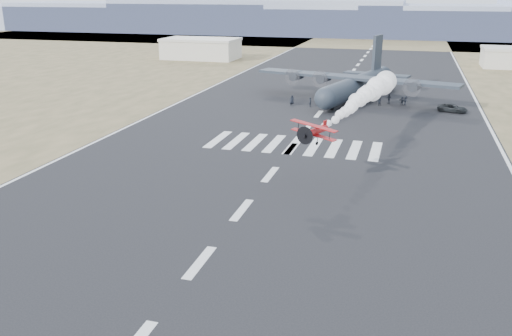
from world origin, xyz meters
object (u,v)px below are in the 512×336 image
at_px(aerobatic_biplane, 315,131).
at_px(crew_b, 361,99).
at_px(crew_f, 402,101).
at_px(crew_g, 291,102).
at_px(transport_aircraft, 357,84).
at_px(crew_c, 406,101).
at_px(crew_e, 292,99).
at_px(crew_d, 389,99).
at_px(crew_h, 379,102).
at_px(crew_a, 310,102).
at_px(support_vehicle, 452,108).
at_px(hangar_left, 201,48).

height_order(aerobatic_biplane, crew_b, aerobatic_biplane).
xyz_separation_m(crew_f, crew_g, (-21.32, -6.83, 0.01)).
height_order(aerobatic_biplane, transport_aircraft, transport_aircraft).
distance_m(aerobatic_biplane, crew_f, 52.48).
xyz_separation_m(crew_c, crew_e, (-22.12, -5.25, 0.03)).
bearing_deg(crew_g, aerobatic_biplane, 132.95).
bearing_deg(crew_d, crew_f, 11.27).
bearing_deg(crew_c, aerobatic_biplane, 112.55).
height_order(crew_e, crew_h, crew_e).
height_order(aerobatic_biplane, crew_e, aerobatic_biplane).
bearing_deg(crew_e, crew_h, 10.15).
bearing_deg(crew_a, support_vehicle, -90.12).
distance_m(aerobatic_biplane, crew_c, 52.93).
height_order(crew_d, crew_f, crew_d).
bearing_deg(crew_a, crew_h, -76.19).
height_order(crew_d, crew_h, crew_d).
xyz_separation_m(aerobatic_biplane, support_vehicle, (18.16, 47.23, -5.90)).
relative_size(crew_a, crew_c, 1.05).
distance_m(crew_e, crew_h, 17.30).
xyz_separation_m(hangar_left, crew_a, (49.25, -66.71, -2.51)).
bearing_deg(support_vehicle, crew_e, 108.01).
bearing_deg(crew_h, hangar_left, -64.82).
distance_m(support_vehicle, crew_g, 30.77).
distance_m(hangar_left, crew_f, 89.88).
height_order(transport_aircraft, crew_f, transport_aircraft).
xyz_separation_m(aerobatic_biplane, crew_f, (8.82, 51.40, -5.82)).
bearing_deg(crew_b, crew_h, -64.06).
bearing_deg(crew_c, support_vehicle, -174.59).
xyz_separation_m(crew_e, crew_h, (17.07, 2.84, -0.02)).
bearing_deg(crew_h, support_vehicle, 151.39).
distance_m(aerobatic_biplane, crew_d, 52.90).
height_order(hangar_left, crew_g, hangar_left).
xyz_separation_m(crew_c, crew_h, (-5.05, -2.41, 0.01)).
xyz_separation_m(transport_aircraft, crew_c, (10.17, -3.45, -2.35)).
relative_size(crew_a, crew_d, 0.95).
bearing_deg(crew_c, crew_h, 58.43).
height_order(crew_c, crew_f, crew_c).
height_order(hangar_left, crew_e, hangar_left).
height_order(transport_aircraft, crew_h, transport_aircraft).
xyz_separation_m(aerobatic_biplane, crew_h, (4.40, 49.34, -5.79)).
xyz_separation_m(aerobatic_biplane, crew_b, (0.67, 51.20, -5.79)).
relative_size(crew_e, crew_g, 1.06).
bearing_deg(crew_h, crew_g, -4.10).
xyz_separation_m(support_vehicle, crew_g, (-30.66, -2.65, 0.09)).
xyz_separation_m(transport_aircraft, crew_g, (-11.78, -10.63, -2.37)).
distance_m(aerobatic_biplane, crew_e, 48.55).
bearing_deg(transport_aircraft, crew_e, -129.03).
xyz_separation_m(transport_aircraft, crew_a, (-7.93, -10.35, -2.30)).
xyz_separation_m(aerobatic_biplane, crew_d, (6.18, 52.23, -5.70)).
height_order(transport_aircraft, crew_e, transport_aircraft).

